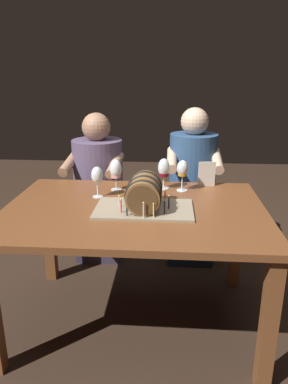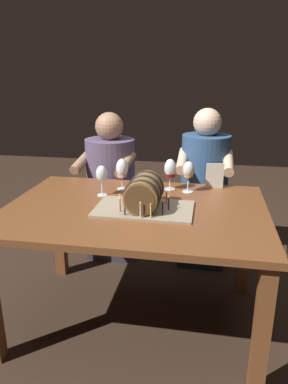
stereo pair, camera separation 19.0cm
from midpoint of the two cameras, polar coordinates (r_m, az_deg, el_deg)
The scene contains 10 objects.
ground_plane at distance 2.33m, azimuth 1.22°, elevation -19.34°, with size 8.00×8.00×0.00m, color #332319.
dining_table at distance 2.01m, azimuth 1.34°, elevation -5.00°, with size 1.41×0.99×0.72m.
barrel_cake at distance 1.91m, azimuth 2.85°, elevation -0.56°, with size 0.52×0.32×0.19m.
wine_glass_amber at distance 2.21m, azimuth 9.43°, elevation 3.22°, with size 0.07×0.07×0.19m.
wine_glass_empty at distance 2.12m, azimuth -4.11°, elevation 2.68°, with size 0.07×0.07×0.18m.
wine_glass_red at distance 2.25m, azimuth 6.54°, elevation 3.44°, with size 0.07×0.07×0.19m.
wine_glass_rose at distance 2.24m, azimuth -1.02°, elevation 3.48°, with size 0.07×0.07×0.19m.
menu_card at distance 2.33m, azimuth 13.31°, elevation 2.42°, with size 0.11×0.01×0.16m, color silver.
person_seated_left at distance 2.84m, azimuth -3.27°, elevation 0.29°, with size 0.43×0.51×1.14m.
person_seated_right at distance 2.77m, azimuth 11.24°, elevation -0.37°, with size 0.38×0.46×1.18m.
Camera 2 is at (0.37, -1.81, 1.43)m, focal length 34.14 mm.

